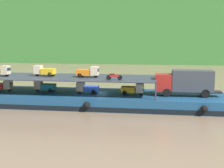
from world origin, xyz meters
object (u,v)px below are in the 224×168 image
mini_truck_lower_mid (87,88)px  motorcycle_upper_port (114,76)px  mini_truck_upper_stern (0,71)px  covered_lorry (186,82)px  mini_truck_lower_stern (2,86)px  mini_truck_upper_mid (44,71)px  cargo_barge (95,99)px  mini_truck_lower_fore (133,89)px  mini_truck_lower_aft (45,86)px  mini_truck_upper_fore (88,72)px

mini_truck_lower_mid → motorcycle_upper_port: (3.70, -1.91, 1.74)m
mini_truck_upper_stern → mini_truck_lower_mid: bearing=1.2°
covered_lorry → mini_truck_lower_mid: 12.12m
motorcycle_upper_port → mini_truck_upper_stern: bearing=173.7°
covered_lorry → mini_truck_lower_mid: covered_lorry is taller
mini_truck_lower_stern → motorcycle_upper_port: bearing=-8.1°
covered_lorry → mini_truck_upper_mid: bearing=177.8°
cargo_barge → mini_truck_lower_fore: (4.89, -0.37, 1.44)m
mini_truck_lower_stern → motorcycle_upper_port: motorcycle_upper_port is taller
cargo_barge → mini_truck_upper_mid: bearing=176.7°
mini_truck_lower_aft → mini_truck_upper_mid: (0.02, 0.01, 2.00)m
mini_truck_lower_stern → motorcycle_upper_port: (15.19, -2.16, 1.74)m
mini_truck_upper_mid → mini_truck_upper_fore: 5.94m
mini_truck_lower_aft → mini_truck_lower_fore: size_ratio=0.99×
covered_lorry → mini_truck_lower_stern: covered_lorry is taller
mini_truck_lower_aft → mini_truck_lower_fore: 11.65m
mini_truck_lower_fore → mini_truck_upper_mid: size_ratio=1.00×
mini_truck_lower_aft → covered_lorry: bearing=-2.2°
motorcycle_upper_port → mini_truck_lower_mid: bearing=152.7°
mini_truck_lower_fore → mini_truck_upper_mid: (-11.60, 0.76, 2.00)m
mini_truck_upper_fore → covered_lorry: bearing=-1.2°
mini_truck_lower_stern → mini_truck_upper_mid: size_ratio=1.00×
mini_truck_upper_stern → mini_truck_upper_mid: 5.74m
mini_truck_upper_mid → mini_truck_upper_fore: same height
mini_truck_upper_fore → motorcycle_upper_port: (3.61, -2.19, -0.26)m
mini_truck_upper_stern → mini_truck_lower_stern: bearing=89.2°
mini_truck_lower_stern → mini_truck_upper_mid: bearing=4.9°
covered_lorry → mini_truck_upper_mid: 17.95m
mini_truck_upper_stern → motorcycle_upper_port: bearing=-6.3°
mini_truck_lower_aft → mini_truck_upper_stern: size_ratio=0.98×
cargo_barge → mini_truck_lower_fore: mini_truck_lower_fore is taller
mini_truck_lower_fore → mini_truck_lower_aft: bearing=176.3°
mini_truck_lower_stern → mini_truck_lower_aft: same height
mini_truck_upper_stern → mini_truck_upper_mid: same height
cargo_barge → mini_truck_upper_fore: size_ratio=11.75×
cargo_barge → mini_truck_upper_fore: 3.53m
covered_lorry → mini_truck_upper_fore: size_ratio=2.86×
mini_truck_lower_mid → mini_truck_upper_stern: (-11.49, -0.23, 2.00)m
mini_truck_lower_aft → motorcycle_upper_port: motorcycle_upper_port is taller
mini_truck_upper_fore → mini_truck_upper_stern: bearing=-177.5°
mini_truck_upper_fore → mini_truck_upper_mid: bearing=175.7°
mini_truck_lower_stern → mini_truck_lower_aft: size_ratio=1.01×
mini_truck_lower_mid → mini_truck_lower_fore: same height
mini_truck_lower_aft → mini_truck_lower_mid: size_ratio=0.98×
mini_truck_lower_fore → mini_truck_upper_stern: mini_truck_upper_stern is taller
mini_truck_lower_aft → mini_truck_lower_fore: (11.62, -0.75, 0.00)m
mini_truck_lower_mid → cargo_barge: bearing=21.3°
covered_lorry → mini_truck_lower_aft: bearing=177.8°
mini_truck_lower_stern → mini_truck_upper_mid: mini_truck_upper_mid is taller
mini_truck_upper_stern → mini_truck_upper_fore: same height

